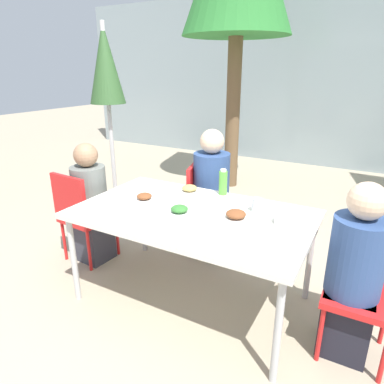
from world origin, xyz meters
name	(u,v)px	position (x,y,z in m)	size (l,w,h in m)	color
ground_plane	(192,298)	(0.00, 0.00, 0.00)	(24.00, 24.00, 0.00)	tan
building_facade	(320,80)	(0.00, 4.63, 1.50)	(10.00, 0.20, 3.00)	#89999E
dining_table	(192,218)	(0.00, 0.00, 0.68)	(1.66, 0.99, 0.73)	silver
chair_left	(81,212)	(-1.14, 0.01, 0.49)	(0.43, 0.43, 0.85)	red
person_left	(91,206)	(-1.08, 0.09, 0.53)	(0.30, 0.30, 1.10)	#383842
chair_right	(362,278)	(1.13, 0.09, 0.49)	(0.40, 0.40, 0.85)	red
person_right	(353,277)	(1.08, 0.01, 0.53)	(0.31, 0.31, 1.12)	black
chair_far	(204,201)	(-0.30, 0.77, 0.49)	(0.49, 0.49, 0.85)	red
person_far	(211,196)	(-0.21, 0.75, 0.57)	(0.37, 0.37, 1.19)	black
closed_umbrella	(106,77)	(-1.43, 0.80, 1.62)	(0.36, 0.36, 2.13)	#333333
plate_0	(144,198)	(-0.43, 0.01, 0.75)	(0.21, 0.21, 0.06)	white
plate_1	(190,190)	(-0.21, 0.35, 0.75)	(0.22, 0.22, 0.06)	white
plate_2	(179,211)	(-0.06, -0.07, 0.75)	(0.22, 0.22, 0.06)	white
plate_3	(236,216)	(0.32, 0.03, 0.76)	(0.25, 0.25, 0.07)	white
bottle	(223,182)	(0.04, 0.44, 0.83)	(0.07, 0.07, 0.21)	#51A338
drinking_cup	(257,205)	(0.40, 0.23, 0.78)	(0.07, 0.07, 0.10)	silver
salad_bowl	(287,219)	(0.64, 0.12, 0.76)	(0.16, 0.16, 0.06)	white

